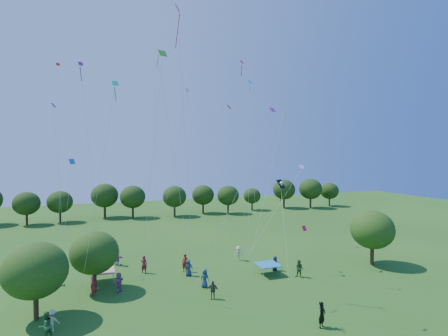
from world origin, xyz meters
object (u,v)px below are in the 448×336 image
(tent_red_stripe, at_px, (102,271))
(tent_blue, at_px, (268,265))
(red_high_kite, at_px, (180,56))
(near_tree_west, at_px, (35,270))
(man_in_black, at_px, (322,315))
(near_tree_north, at_px, (94,253))
(near_tree_east, at_px, (372,230))
(pirate_kite, at_px, (281,186))

(tent_red_stripe, height_order, tent_blue, same)
(tent_blue, height_order, red_high_kite, red_high_kite)
(near_tree_west, xyz_separation_m, tent_red_stripe, (4.72, 6.47, -2.64))
(man_in_black, bearing_deg, near_tree_north, 111.20)
(near_tree_north, height_order, man_in_black, near_tree_north)
(tent_red_stripe, xyz_separation_m, tent_blue, (15.77, -3.69, 0.00))
(tent_blue, bearing_deg, tent_red_stripe, 166.83)
(tent_blue, bearing_deg, near_tree_west, -172.28)
(near_tree_east, height_order, pirate_kite, pirate_kite)
(man_in_black, bearing_deg, pirate_kite, 45.62)
(near_tree_west, xyz_separation_m, tent_blue, (20.49, 2.78, -2.64))
(man_in_black, height_order, pirate_kite, pirate_kite)
(tent_blue, bearing_deg, pirate_kite, 16.96)
(near_tree_north, relative_size, red_high_kite, 0.22)
(pirate_kite, bearing_deg, tent_blue, -163.04)
(near_tree_west, bearing_deg, tent_blue, 7.72)
(near_tree_west, xyz_separation_m, near_tree_east, (32.81, 1.69, 0.23))
(near_tree_north, distance_m, near_tree_east, 28.91)
(tent_red_stripe, bearing_deg, near_tree_east, -9.66)
(near_tree_east, bearing_deg, tent_red_stripe, 170.34)
(tent_blue, xyz_separation_m, man_in_black, (-1.48, -11.06, -0.12))
(near_tree_north, bearing_deg, red_high_kite, -15.94)
(tent_blue, distance_m, red_high_kite, 21.87)
(near_tree_north, distance_m, tent_blue, 16.70)
(near_tree_east, bearing_deg, near_tree_north, 174.65)
(man_in_black, distance_m, pirate_kite, 14.51)
(near_tree_east, xyz_separation_m, red_high_kite, (-21.40, 0.59, 17.01))
(near_tree_north, bearing_deg, near_tree_east, -5.35)
(near_tree_west, relative_size, pirate_kite, 0.69)
(tent_blue, distance_m, pirate_kite, 8.15)
(near_tree_north, bearing_deg, pirate_kite, -3.29)
(tent_blue, height_order, man_in_black, man_in_black)
(near_tree_north, distance_m, pirate_kite, 19.11)
(near_tree_east, distance_m, tent_red_stripe, 28.64)
(near_tree_west, bearing_deg, pirate_kite, 8.50)
(near_tree_east, height_order, man_in_black, near_tree_east)
(near_tree_north, xyz_separation_m, near_tree_east, (28.78, -2.69, 0.48))
(man_in_black, xyz_separation_m, pirate_kite, (3.29, 11.61, 8.06))
(near_tree_north, distance_m, red_high_kite, 19.10)
(near_tree_west, height_order, pirate_kite, pirate_kite)
(near_tree_east, bearing_deg, red_high_kite, 178.43)
(tent_red_stripe, xyz_separation_m, man_in_black, (14.29, -14.75, -0.12))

